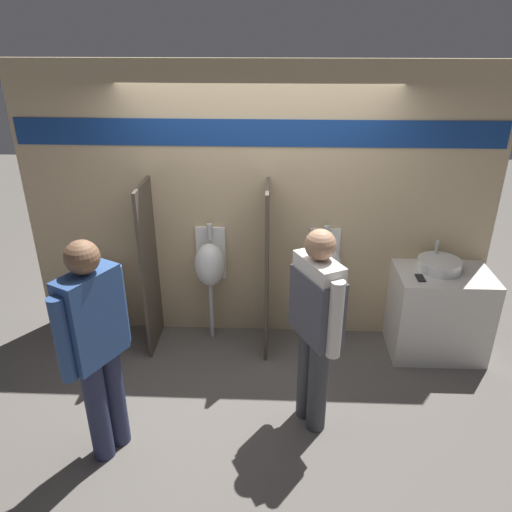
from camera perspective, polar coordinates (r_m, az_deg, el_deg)
ground_plane at (r=4.93m, az=-0.08°, el=-11.97°), size 16.00×16.00×0.00m
display_wall at (r=4.80m, az=0.22°, el=5.57°), size 4.50×0.07×2.70m
sink_counter at (r=5.15m, az=20.11°, el=-6.11°), size 0.88×0.60×0.86m
sink_basin at (r=4.97m, az=20.20°, el=-0.95°), size 0.40×0.40×0.25m
cell_phone at (r=4.77m, az=18.26°, el=-2.40°), size 0.07×0.14×0.01m
divider_near_counter at (r=4.88m, az=-12.07°, el=-1.41°), size 0.03×0.55×1.68m
divider_mid at (r=4.73m, az=1.24°, el=-1.70°), size 0.03×0.55×1.68m
urinal_near_counter at (r=4.90m, az=-5.30°, el=-1.00°), size 0.31×0.29×1.22m
urinal_far at (r=4.88m, az=7.88°, el=-1.24°), size 0.31×0.29×1.22m
toilet at (r=5.27m, az=-17.58°, el=-6.56°), size 0.40×0.56×0.90m
person_in_vest at (r=3.75m, az=6.86°, el=-7.10°), size 0.40×0.54×1.69m
person_with_lanyard at (r=3.67m, az=-17.79°, el=-9.55°), size 0.38×0.55×1.74m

